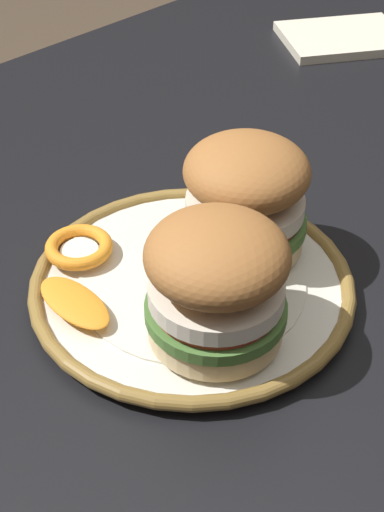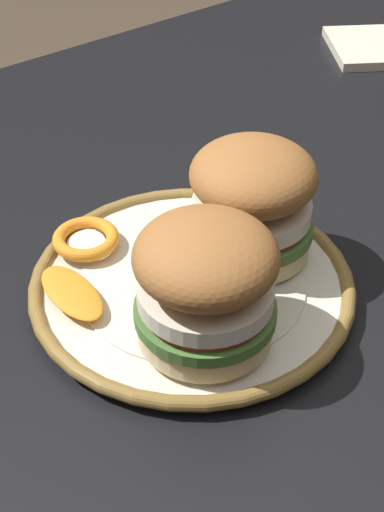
{
  "view_description": "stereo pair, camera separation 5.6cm",
  "coord_description": "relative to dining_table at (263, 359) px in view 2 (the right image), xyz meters",
  "views": [
    {
      "loc": [
        -0.39,
        -0.3,
        1.19
      ],
      "look_at": [
        -0.06,
        0.03,
        0.81
      ],
      "focal_mm": 52.62,
      "sensor_mm": 36.0,
      "label": 1
    },
    {
      "loc": [
        -0.35,
        -0.34,
        1.19
      ],
      "look_at": [
        -0.06,
        0.03,
        0.81
      ],
      "focal_mm": 52.62,
      "sensor_mm": 36.0,
      "label": 2
    }
  ],
  "objects": [
    {
      "name": "orange_peel_strip_long",
      "position": [
        -0.15,
        0.07,
        0.12
      ],
      "size": [
        0.04,
        0.08,
        0.01
      ],
      "color": "orange",
      "rests_on": "dinner_plate"
    },
    {
      "name": "dinner_plate",
      "position": [
        -0.06,
        0.03,
        0.11
      ],
      "size": [
        0.27,
        0.27,
        0.02
      ],
      "color": "silver",
      "rests_on": "dining_table"
    },
    {
      "name": "orange_peel_curled",
      "position": [
        -0.11,
        0.12,
        0.12
      ],
      "size": [
        0.08,
        0.08,
        0.01
      ],
      "color": "orange",
      "rests_on": "dinner_plate"
    },
    {
      "name": "sandwich_half_left",
      "position": [
        0.0,
        0.03,
        0.17
      ],
      "size": [
        0.14,
        0.14,
        0.1
      ],
      "color": "beige",
      "rests_on": "dinner_plate"
    },
    {
      "name": "dining_table",
      "position": [
        0.0,
        0.0,
        0.0
      ],
      "size": [
        1.27,
        1.03,
        0.77
      ],
      "color": "black",
      "rests_on": "ground"
    },
    {
      "name": "sandwich_half_right",
      "position": [
        -0.09,
        -0.03,
        0.17
      ],
      "size": [
        0.13,
        0.13,
        0.1
      ],
      "color": "beige",
      "rests_on": "dinner_plate"
    }
  ]
}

